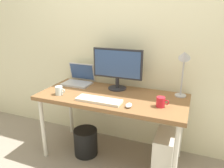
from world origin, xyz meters
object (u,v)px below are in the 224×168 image
at_px(laptop, 79,79).
at_px(computer_tower, 164,153).
at_px(desk, 112,101).
at_px(keyboard, 99,100).
at_px(mouse, 129,105).
at_px(coffee_mug, 161,102).
at_px(desk_lamp, 184,63).
at_px(wastebasket, 86,142).
at_px(monitor, 117,66).
at_px(glass_cup, 59,91).

xyz_separation_m(laptop, computer_tower, (1.07, -0.26, -0.57)).
bearing_deg(desk, computer_tower, -3.97).
relative_size(laptop, keyboard, 0.73).
height_order(desk, laptop, laptop).
height_order(laptop, mouse, laptop).
bearing_deg(mouse, coffee_mug, 23.23).
distance_m(desk, keyboard, 0.21).
relative_size(laptop, desk_lamp, 0.66).
distance_m(desk_lamp, computer_tower, 0.90).
bearing_deg(laptop, coffee_mug, -17.52).
height_order(keyboard, wastebasket, keyboard).
distance_m(monitor, wastebasket, 0.91).
height_order(desk, mouse, mouse).
distance_m(keyboard, mouse, 0.30).
bearing_deg(desk_lamp, computer_tower, -108.33).
xyz_separation_m(keyboard, glass_cup, (-0.45, 0.01, 0.03)).
relative_size(monitor, glass_cup, 4.97).
xyz_separation_m(coffee_mug, computer_tower, (0.06, 0.06, -0.56)).
bearing_deg(keyboard, coffee_mug, 9.49).
height_order(coffee_mug, wastebasket, coffee_mug).
bearing_deg(glass_cup, computer_tower, 7.64).
height_order(desk, wastebasket, desk).
bearing_deg(keyboard, computer_tower, 13.95).
xyz_separation_m(desk_lamp, mouse, (-0.40, -0.41, -0.33)).
bearing_deg(mouse, glass_cup, 177.80).
bearing_deg(glass_cup, monitor, 38.25).
height_order(keyboard, glass_cup, glass_cup).
xyz_separation_m(mouse, wastebasket, (-0.53, 0.14, -0.59)).
bearing_deg(monitor, computer_tower, -22.37).
bearing_deg(desk_lamp, mouse, -134.14).
relative_size(desk, computer_tower, 3.55).
bearing_deg(wastebasket, desk_lamp, 16.42).
bearing_deg(monitor, laptop, 177.95).
distance_m(coffee_mug, computer_tower, 0.57).
bearing_deg(desk, desk_lamp, 17.39).
relative_size(keyboard, coffee_mug, 3.91).
distance_m(desk_lamp, glass_cup, 1.25).
bearing_deg(wastebasket, computer_tower, 2.24).
bearing_deg(monitor, mouse, -57.53).
distance_m(mouse, coffee_mug, 0.28).
relative_size(glass_cup, computer_tower, 0.26).
distance_m(monitor, glass_cup, 0.65).
distance_m(desk, laptop, 0.56).
relative_size(desk_lamp, keyboard, 1.11).
bearing_deg(computer_tower, coffee_mug, -135.25).
bearing_deg(computer_tower, monitor, 157.63).
bearing_deg(monitor, desk_lamp, 0.08).
height_order(coffee_mug, computer_tower, coffee_mug).
bearing_deg(monitor, wastebasket, -134.37).
xyz_separation_m(glass_cup, computer_tower, (1.07, 0.14, -0.56)).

